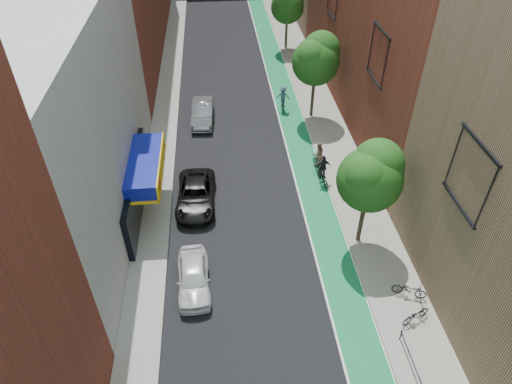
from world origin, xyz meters
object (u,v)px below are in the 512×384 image
object	(u,v)px
cyclist_lane_near	(318,158)
cyclist_lane_far	(283,99)
parked_car_black	(196,195)
cyclist_lane_mid	(323,173)
parked_car_white	(193,277)
parked_car_silver	(203,113)

from	to	relation	value
cyclist_lane_near	cyclist_lane_far	bearing A→B (deg)	-92.52
parked_car_black	cyclist_lane_mid	world-z (taller)	cyclist_lane_mid
parked_car_white	parked_car_black	bearing A→B (deg)	86.72
parked_car_black	cyclist_lane_near	bearing A→B (deg)	21.38
cyclist_lane_mid	cyclist_lane_far	xyz separation A→B (m)	(-1.20, 9.90, 0.13)
parked_car_silver	cyclist_lane_mid	world-z (taller)	cyclist_lane_mid
cyclist_lane_near	cyclist_lane_far	world-z (taller)	cyclist_lane_near
parked_car_black	cyclist_lane_near	size ratio (longest dim) A/B	2.37
cyclist_lane_near	cyclist_lane_far	xyz separation A→B (m)	(-1.17, 8.40, -0.02)
cyclist_lane_near	cyclist_lane_mid	distance (m)	1.50
cyclist_lane_far	parked_car_white	bearing A→B (deg)	77.49
parked_car_white	parked_car_black	distance (m)	6.46
parked_car_black	cyclist_lane_mid	size ratio (longest dim) A/B	2.40
cyclist_lane_near	parked_car_black	bearing A→B (deg)	8.85
cyclist_lane_mid	cyclist_lane_near	bearing A→B (deg)	-98.67
parked_car_white	cyclist_lane_far	xyz separation A→B (m)	(7.03, 17.70, 0.21)
parked_car_silver	cyclist_lane_near	bearing A→B (deg)	-40.28
parked_car_silver	cyclist_lane_far	size ratio (longest dim) A/B	2.21
parked_car_silver	cyclist_lane_mid	bearing A→B (deg)	-45.57
parked_car_black	parked_car_white	bearing A→B (deg)	-88.56
parked_car_white	parked_car_silver	size ratio (longest dim) A/B	0.89
parked_car_white	parked_car_black	world-z (taller)	parked_car_black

